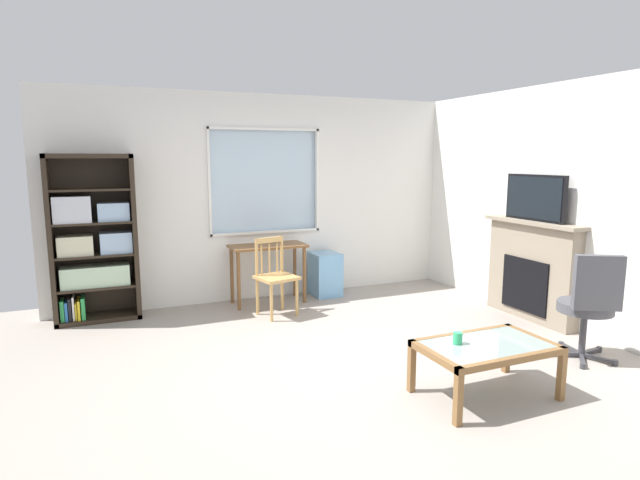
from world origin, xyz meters
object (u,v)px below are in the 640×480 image
(coffee_table, at_px, (486,351))
(sippy_cup, at_px, (458,338))
(bookshelf, at_px, (92,242))
(desk_under_window, at_px, (268,255))
(plastic_drawer_unit, at_px, (325,274))
(wooden_chair, at_px, (275,276))
(office_chair, at_px, (590,302))
(tv, at_px, (535,198))
(fireplace, at_px, (532,270))

(coffee_table, height_order, sippy_cup, sippy_cup)
(bookshelf, bearing_deg, desk_under_window, -3.17)
(sippy_cup, bearing_deg, plastic_drawer_unit, 85.05)
(desk_under_window, relative_size, coffee_table, 0.94)
(bookshelf, bearing_deg, plastic_drawer_unit, -1.24)
(bookshelf, height_order, desk_under_window, bookshelf)
(wooden_chair, relative_size, office_chair, 0.90)
(desk_under_window, distance_m, tv, 3.19)
(plastic_drawer_unit, distance_m, office_chair, 3.26)
(plastic_drawer_unit, bearing_deg, sippy_cup, -94.95)
(bookshelf, xyz_separation_m, office_chair, (4.04, -3.07, -0.33))
(desk_under_window, bearing_deg, sippy_cup, -80.04)
(tv, bearing_deg, bookshelf, 157.18)
(plastic_drawer_unit, bearing_deg, fireplace, -46.66)
(plastic_drawer_unit, distance_m, tv, 2.75)
(wooden_chair, distance_m, coffee_table, 2.76)
(wooden_chair, bearing_deg, coffee_table, -72.73)
(tv, bearing_deg, office_chair, -112.25)
(bookshelf, relative_size, wooden_chair, 2.07)
(office_chair, bearing_deg, wooden_chair, 131.01)
(tv, height_order, coffee_table, tv)
(tv, xyz_separation_m, office_chair, (-0.48, -1.17, -0.83))
(tv, distance_m, coffee_table, 2.46)
(fireplace, relative_size, tv, 1.58)
(bookshelf, xyz_separation_m, plastic_drawer_unit, (2.80, -0.06, -0.60))
(desk_under_window, height_order, plastic_drawer_unit, desk_under_window)
(wooden_chair, height_order, sippy_cup, wooden_chair)
(desk_under_window, xyz_separation_m, office_chair, (2.05, -2.96, -0.06))
(wooden_chair, bearing_deg, sippy_cup, -76.42)
(fireplace, distance_m, sippy_cup, 2.37)
(office_chair, bearing_deg, tv, 67.75)
(tv, xyz_separation_m, coffee_table, (-1.78, -1.35, -1.02))
(coffee_table, bearing_deg, office_chair, 8.12)
(bookshelf, bearing_deg, office_chair, -37.20)
(desk_under_window, bearing_deg, wooden_chair, -98.53)
(office_chair, bearing_deg, sippy_cup, -176.26)
(bookshelf, distance_m, coffee_table, 4.28)
(bookshelf, relative_size, coffee_table, 1.85)
(wooden_chair, height_order, plastic_drawer_unit, wooden_chair)
(bookshelf, relative_size, plastic_drawer_unit, 3.25)
(tv, bearing_deg, desk_under_window, 144.66)
(fireplace, bearing_deg, bookshelf, 157.27)
(desk_under_window, height_order, coffee_table, desk_under_window)
(plastic_drawer_unit, relative_size, sippy_cup, 6.37)
(plastic_drawer_unit, xyz_separation_m, fireplace, (1.74, -1.84, 0.28))
(coffee_table, xyz_separation_m, sippy_cup, (-0.20, 0.09, 0.10))
(desk_under_window, relative_size, fireplace, 0.73)
(wooden_chair, relative_size, tv, 1.11)
(bookshelf, relative_size, desk_under_window, 1.97)
(bookshelf, relative_size, office_chair, 1.86)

